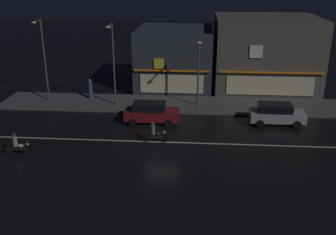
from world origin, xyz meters
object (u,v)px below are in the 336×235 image
object	(u,v)px
streetlamp_east	(198,66)
motorcycle_following	(154,134)
traffic_cone	(255,117)
streetlamp_mid	(113,58)
streetlamp_west	(43,54)
pedestrian_on_sidewalk	(90,89)
parked_car_near_kerb	(151,112)
motorcycle_lead	(17,145)
parked_car_trailing	(276,114)

from	to	relation	value
streetlamp_east	motorcycle_following	xyz separation A→B (m)	(-3.04, -7.74, -3.13)
motorcycle_following	traffic_cone	size ratio (longest dim) A/B	3.45
streetlamp_mid	streetlamp_east	bearing A→B (deg)	2.74
streetlamp_west	pedestrian_on_sidewalk	bearing A→B (deg)	16.34
parked_car_near_kerb	motorcycle_following	distance (m)	3.82
streetlamp_east	parked_car_near_kerb	bearing A→B (deg)	-132.76
parked_car_near_kerb	streetlamp_west	bearing A→B (deg)	156.59
parked_car_near_kerb	traffic_cone	distance (m)	8.55
streetlamp_east	motorcycle_lead	bearing A→B (deg)	-138.92
streetlamp_east	parked_car_trailing	xyz separation A→B (m)	(6.26, -3.53, -2.89)
traffic_cone	streetlamp_west	bearing A→B (deg)	170.27
streetlamp_mid	streetlamp_east	xyz separation A→B (m)	(7.39, 0.35, -0.65)
motorcycle_lead	parked_car_trailing	bearing A→B (deg)	-158.92
streetlamp_mid	streetlamp_west	bearing A→B (deg)	173.10
motorcycle_lead	traffic_cone	distance (m)	18.36
streetlamp_mid	pedestrian_on_sidewalk	xyz separation A→B (m)	(-2.73, 1.88, -3.42)
parked_car_trailing	motorcycle_lead	world-z (taller)	parked_car_trailing
motorcycle_lead	traffic_cone	xyz separation A→B (m)	(16.69, 7.64, -0.36)
parked_car_near_kerb	parked_car_trailing	distance (m)	9.95
parked_car_near_kerb	pedestrian_on_sidewalk	bearing A→B (deg)	139.45
streetlamp_east	parked_car_near_kerb	xyz separation A→B (m)	(-3.68, -3.98, -2.89)
parked_car_near_kerb	motorcycle_following	world-z (taller)	parked_car_near_kerb
streetlamp_west	pedestrian_on_sidewalk	xyz separation A→B (m)	(3.75, 1.10, -3.52)
streetlamp_mid	motorcycle_following	distance (m)	9.37
motorcycle_lead	traffic_cone	world-z (taller)	motorcycle_lead
streetlamp_west	parked_car_trailing	distance (m)	20.83
pedestrian_on_sidewalk	traffic_cone	bearing A→B (deg)	105.71
streetlamp_west	parked_car_trailing	size ratio (longest dim) A/B	1.73
streetlamp_mid	motorcycle_following	bearing A→B (deg)	-59.48
streetlamp_west	parked_car_trailing	world-z (taller)	streetlamp_west
parked_car_trailing	traffic_cone	bearing A→B (deg)	152.81
pedestrian_on_sidewalk	motorcycle_lead	distance (m)	12.07
parked_car_trailing	traffic_cone	distance (m)	1.79
motorcycle_lead	streetlamp_west	bearing A→B (deg)	-79.45
streetlamp_west	streetlamp_east	xyz separation A→B (m)	(13.87, -0.43, -0.75)
motorcycle_lead	streetlamp_east	bearing A→B (deg)	-138.51
streetlamp_east	motorcycle_following	distance (m)	8.88
streetlamp_mid	motorcycle_lead	xyz separation A→B (m)	(-4.53, -10.05, -3.78)
streetlamp_east	motorcycle_following	world-z (taller)	streetlamp_east
streetlamp_west	traffic_cone	distance (m)	19.37
streetlamp_east	parked_car_trailing	world-z (taller)	streetlamp_east
motorcycle_lead	motorcycle_following	xyz separation A→B (m)	(8.89, 2.66, 0.00)
motorcycle_following	streetlamp_mid	bearing A→B (deg)	113.97
parked_car_near_kerb	streetlamp_east	bearing A→B (deg)	47.24
traffic_cone	streetlamp_east	bearing A→B (deg)	149.86
pedestrian_on_sidewalk	motorcycle_lead	world-z (taller)	pedestrian_on_sidewalk
motorcycle_following	motorcycle_lead	bearing A→B (deg)	-169.91
parked_car_trailing	streetlamp_west	bearing A→B (deg)	168.86
streetlamp_mid	motorcycle_lead	world-z (taller)	streetlamp_mid
motorcycle_following	streetlamp_east	bearing A→B (deg)	62.03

